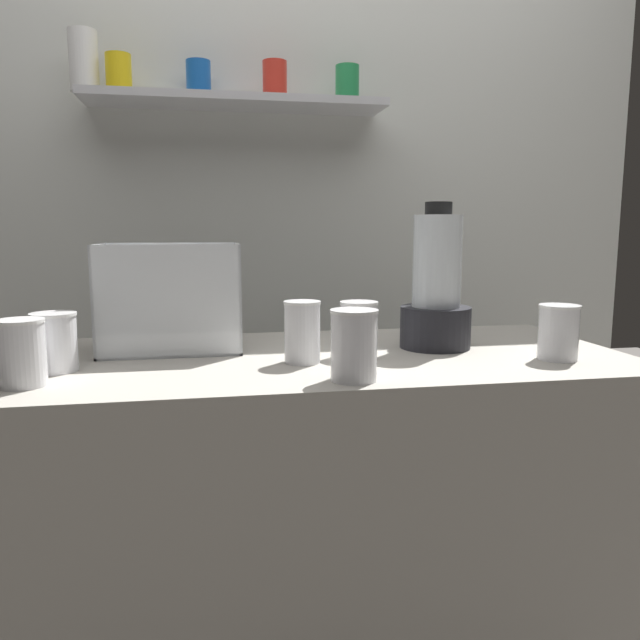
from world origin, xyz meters
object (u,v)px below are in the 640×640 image
(juice_cup_mango_left, at_px, (55,346))
(juice_cup_orange_right, at_px, (354,349))
(juice_cup_carrot_far_left, at_px, (22,357))
(juice_cup_pomegranate_middle, at_px, (302,336))
(carrot_display_bin, at_px, (174,317))
(juice_cup_beet_far_right, at_px, (359,332))
(juice_cup_carrot_rightmost, at_px, (558,335))
(blender_pitcher, at_px, (436,293))

(juice_cup_mango_left, distance_m, juice_cup_orange_right, 0.60)
(juice_cup_carrot_far_left, relative_size, juice_cup_pomegranate_middle, 0.93)
(juice_cup_mango_left, bearing_deg, juice_cup_carrot_far_left, -104.84)
(carrot_display_bin, relative_size, juice_cup_beet_far_right, 2.60)
(juice_cup_pomegranate_middle, bearing_deg, juice_cup_carrot_rightmost, -7.26)
(juice_cup_pomegranate_middle, distance_m, juice_cup_carrot_rightmost, 0.56)
(blender_pitcher, distance_m, juice_cup_carrot_far_left, 0.90)
(juice_cup_carrot_far_left, bearing_deg, juice_cup_orange_right, -6.42)
(juice_cup_beet_far_right, bearing_deg, carrot_display_bin, 160.04)
(juice_cup_carrot_far_left, height_order, juice_cup_carrot_rightmost, juice_cup_carrot_far_left)
(juice_cup_carrot_rightmost, bearing_deg, juice_cup_pomegranate_middle, 172.74)
(blender_pitcher, distance_m, juice_cup_pomegranate_middle, 0.37)
(blender_pitcher, relative_size, juice_cup_pomegranate_middle, 2.61)
(blender_pitcher, bearing_deg, juice_cup_carrot_rightmost, -39.43)
(blender_pitcher, distance_m, juice_cup_beet_far_right, 0.23)
(blender_pitcher, relative_size, juice_cup_mango_left, 2.92)
(juice_cup_pomegranate_middle, bearing_deg, juice_cup_mango_left, 178.84)
(juice_cup_carrot_far_left, bearing_deg, carrot_display_bin, 49.75)
(juice_cup_mango_left, height_order, juice_cup_pomegranate_middle, juice_cup_pomegranate_middle)
(juice_cup_mango_left, relative_size, juice_cup_carrot_rightmost, 0.98)
(carrot_display_bin, bearing_deg, juice_cup_orange_right, -46.43)
(blender_pitcher, xyz_separation_m, juice_cup_carrot_rightmost, (0.22, -0.18, -0.08))
(blender_pitcher, height_order, juice_cup_orange_right, blender_pitcher)
(juice_cup_mango_left, relative_size, juice_cup_pomegranate_middle, 0.90)
(carrot_display_bin, relative_size, blender_pitcher, 0.93)
(juice_cup_orange_right, distance_m, juice_cup_beet_far_right, 0.23)
(juice_cup_pomegranate_middle, xyz_separation_m, juice_cup_beet_far_right, (0.14, 0.05, -0.00))
(juice_cup_carrot_rightmost, bearing_deg, juice_cup_beet_far_right, 164.46)
(juice_cup_mango_left, relative_size, juice_cup_beet_far_right, 0.96)
(blender_pitcher, height_order, juice_cup_carrot_rightmost, blender_pitcher)
(juice_cup_carrot_far_left, distance_m, juice_cup_orange_right, 0.61)
(blender_pitcher, xyz_separation_m, juice_cup_beet_far_right, (-0.21, -0.06, -0.08))
(blender_pitcher, relative_size, juice_cup_carrot_far_left, 2.81)
(carrot_display_bin, bearing_deg, juice_cup_mango_left, -140.23)
(juice_cup_carrot_far_left, relative_size, juice_cup_orange_right, 0.91)
(blender_pitcher, relative_size, juice_cup_carrot_rightmost, 2.87)
(juice_cup_orange_right, bearing_deg, juice_cup_carrot_far_left, 173.58)
(juice_cup_pomegranate_middle, bearing_deg, carrot_display_bin, 144.75)
(blender_pitcher, height_order, juice_cup_beet_far_right, blender_pitcher)
(juice_cup_carrot_far_left, height_order, juice_cup_orange_right, juice_cup_orange_right)
(carrot_display_bin, xyz_separation_m, blender_pitcher, (0.62, -0.09, 0.05))
(juice_cup_mango_left, xyz_separation_m, juice_cup_carrot_rightmost, (1.06, -0.08, 0.00))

